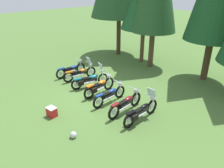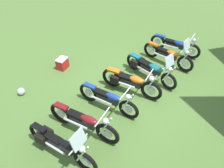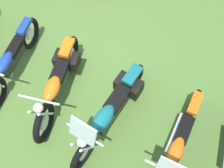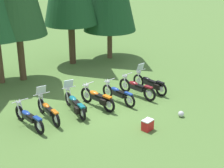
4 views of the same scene
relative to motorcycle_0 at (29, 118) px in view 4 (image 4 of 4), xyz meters
name	(u,v)px [view 4 (image 4 of 4)]	position (x,y,z in m)	size (l,w,h in m)	color
ground_plane	(96,107)	(3.27, -0.32, -0.43)	(80.00, 80.00, 0.00)	#4C7033
motorcycle_0	(29,118)	(0.00, 0.00, 0.00)	(0.76, 2.27, 1.00)	black
motorcycle_1	(48,110)	(0.95, 0.06, 0.02)	(0.77, 2.28, 1.36)	black
motorcycle_2	(75,104)	(2.21, -0.18, 0.03)	(0.93, 2.32, 1.34)	black
motorcycle_3	(98,98)	(3.33, -0.41, 0.04)	(0.70, 2.27, 1.03)	black
motorcycle_4	(118,94)	(4.42, -0.60, 0.01)	(0.71, 2.22, 1.00)	black
motorcycle_5	(137,88)	(5.59, -0.68, 0.03)	(0.76, 2.35, 1.02)	black
motorcycle_6	(150,83)	(6.54, -0.70, 0.04)	(0.68, 2.30, 1.37)	black
picnic_cooler	(148,125)	(3.50, -3.41, -0.20)	(0.50, 0.40, 0.46)	red
dropped_helmet	(181,114)	(5.48, -3.57, -0.29)	(0.27, 0.27, 0.27)	silver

